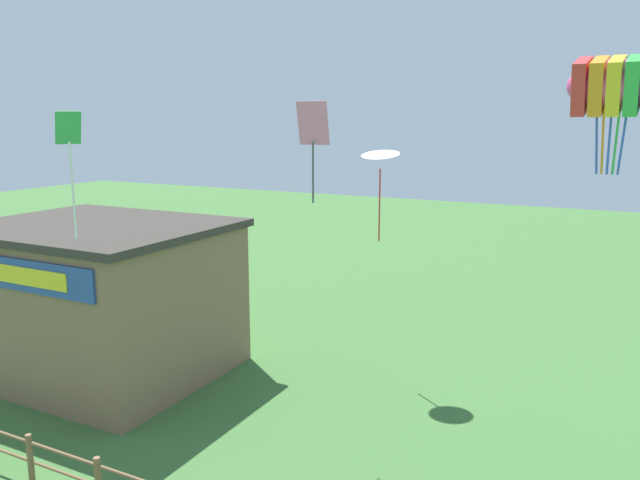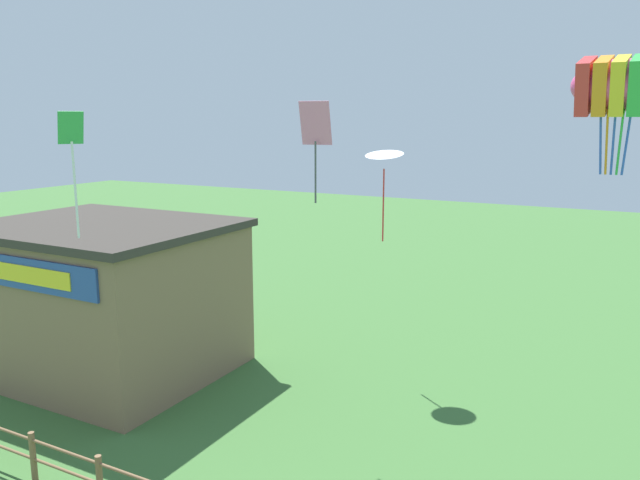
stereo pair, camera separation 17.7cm
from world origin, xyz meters
TOP-DOWN VIEW (x-y plane):
  - seaside_building at (-9.85, 12.04)m, footprint 7.81×6.38m
  - kite_rainbow_parafoil at (4.67, 14.78)m, footprint 2.28×1.57m
  - kite_white_delta at (-1.93, 16.38)m, footprint 1.24×1.24m
  - kite_pink_diamond at (-2.09, 12.17)m, footprint 0.84×0.40m
  - kite_green_diamond at (-5.26, 7.31)m, footprint 0.47×0.57m

SIDE VIEW (x-z plane):
  - seaside_building at x=-9.85m, z-range 0.01..4.92m
  - kite_white_delta at x=-1.93m, z-range 5.55..8.52m
  - kite_green_diamond at x=-5.26m, z-range 6.07..8.75m
  - kite_pink_diamond at x=-2.09m, z-range 6.53..9.10m
  - kite_rainbow_parafoil at x=4.67m, z-range 7.50..10.34m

